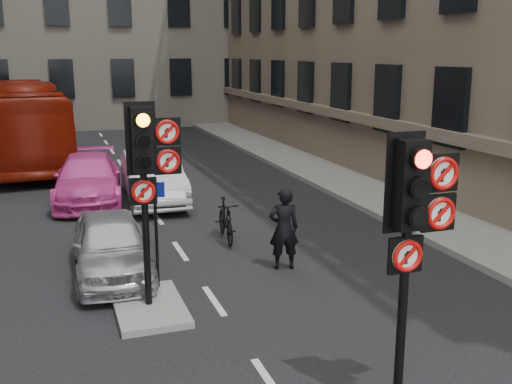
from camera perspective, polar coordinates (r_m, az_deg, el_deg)
pavement_right at (r=20.15m, az=10.69°, el=0.31°), size 3.00×50.00×0.16m
centre_island at (r=11.06m, az=-10.14°, el=-10.70°), size 1.20×2.00×0.12m
signal_near at (r=7.54m, az=14.87°, el=-2.01°), size 0.91×0.40×3.58m
signal_far at (r=10.29m, az=-10.25°, el=2.92°), size 0.91×0.40×3.58m
car_silver at (r=12.67m, az=-13.64°, el=-4.91°), size 1.63×3.82×1.29m
car_white at (r=18.59m, az=-9.81°, el=1.41°), size 1.79×4.67×1.52m
car_pink at (r=19.07m, az=-15.70°, el=1.21°), size 2.42×4.98×1.39m
bus_red at (r=26.61m, az=-21.32°, el=6.17°), size 3.70×12.00×3.29m
motorcycle at (r=14.56m, az=-2.90°, el=-2.69°), size 0.65×1.75×1.03m
motorcyclist at (r=12.60m, az=2.66°, el=-3.50°), size 0.70×0.52×1.76m
info_sign at (r=11.32m, az=-9.51°, el=-2.66°), size 0.35×0.12×2.05m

